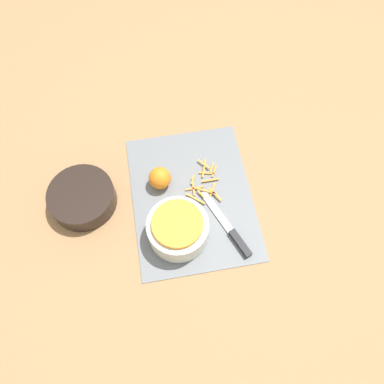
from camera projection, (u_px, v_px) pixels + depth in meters
name	position (u px, v px, depth m)	size (l,w,h in m)	color
ground_plane	(192.00, 197.00, 1.15)	(4.00, 4.00, 0.00)	#9E754C
cutting_board	(192.00, 197.00, 1.15)	(0.48, 0.36, 0.01)	slate
bowl_speckled	(178.00, 229.00, 1.05)	(0.17, 0.17, 0.09)	silver
bowl_dark	(82.00, 198.00, 1.12)	(0.20, 0.20, 0.06)	black
knife	(234.00, 235.00, 1.09)	(0.23, 0.11, 0.02)	#232328
orange_left	(160.00, 178.00, 1.14)	(0.07, 0.07, 0.07)	orange
peel_pile	(204.00, 182.00, 1.17)	(0.16, 0.12, 0.01)	orange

